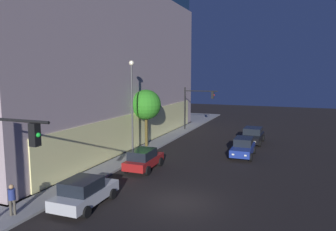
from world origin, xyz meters
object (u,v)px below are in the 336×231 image
(traffic_light_far_corner, at_px, (196,101))
(pedestrian_waiting, at_px, (12,197))
(modern_building, at_px, (40,54))
(street_lamp_sidewalk, at_px, (132,97))
(sidewalk_tree, at_px, (146,105))
(car_silver, at_px, (84,192))
(car_red, at_px, (143,159))
(car_blue, at_px, (243,147))
(car_black, at_px, (252,135))

(traffic_light_far_corner, relative_size, pedestrian_waiting, 3.36)
(modern_building, bearing_deg, street_lamp_sidewalk, -107.87)
(street_lamp_sidewalk, distance_m, sidewalk_tree, 4.26)
(sidewalk_tree, relative_size, car_silver, 1.33)
(traffic_light_far_corner, relative_size, sidewalk_tree, 0.97)
(modern_building, height_order, street_lamp_sidewalk, modern_building)
(car_silver, relative_size, car_red, 1.04)
(car_blue, bearing_deg, sidewalk_tree, 90.56)
(street_lamp_sidewalk, relative_size, sidewalk_tree, 1.47)
(sidewalk_tree, distance_m, car_red, 8.35)
(pedestrian_waiting, distance_m, car_red, 10.36)
(traffic_light_far_corner, distance_m, pedestrian_waiting, 28.25)
(traffic_light_far_corner, xyz_separation_m, car_blue, (-11.03, -7.84, -3.02))
(modern_building, bearing_deg, car_black, -76.54)
(pedestrian_waiting, relative_size, car_silver, 0.38)
(sidewalk_tree, distance_m, pedestrian_waiting, 17.27)
(modern_building, relative_size, car_blue, 7.55)
(modern_building, bearing_deg, car_red, -113.93)
(sidewalk_tree, height_order, car_blue, sidewalk_tree)
(car_blue, bearing_deg, street_lamp_sidewalk, 114.85)
(car_blue, bearing_deg, modern_building, 88.85)
(traffic_light_far_corner, relative_size, car_red, 1.33)
(car_red, height_order, car_black, same)
(street_lamp_sidewalk, relative_size, car_silver, 1.95)
(pedestrian_waiting, bearing_deg, sidewalk_tree, 1.65)
(traffic_light_far_corner, relative_size, car_black, 1.17)
(pedestrian_waiting, bearing_deg, car_black, -21.75)
(modern_building, bearing_deg, sidewalk_tree, -92.35)
(street_lamp_sidewalk, height_order, car_silver, street_lamp_sidewalk)
(sidewalk_tree, xyz_separation_m, car_blue, (0.09, -9.65, -3.50))
(modern_building, relative_size, street_lamp_sidewalk, 4.02)
(car_red, distance_m, car_blue, 9.62)
(car_silver, height_order, car_red, car_red)
(traffic_light_far_corner, xyz_separation_m, car_silver, (-25.46, -1.21, -3.05))
(street_lamp_sidewalk, xyz_separation_m, sidewalk_tree, (4.09, 0.62, -1.04))
(street_lamp_sidewalk, relative_size, car_blue, 1.88)
(traffic_light_far_corner, bearing_deg, street_lamp_sidewalk, 175.54)
(street_lamp_sidewalk, bearing_deg, sidewalk_tree, 8.63)
(car_blue, distance_m, car_black, 6.11)
(car_black, bearing_deg, street_lamp_sidewalk, 138.48)
(car_black, bearing_deg, car_silver, 161.90)
(modern_building, bearing_deg, car_blue, -91.15)
(street_lamp_sidewalk, bearing_deg, car_silver, -166.83)
(car_silver, height_order, car_black, car_black)
(modern_building, xyz_separation_m, street_lamp_sidewalk, (-4.66, -14.44, -4.32))
(car_red, relative_size, car_blue, 0.93)
(traffic_light_far_corner, xyz_separation_m, pedestrian_waiting, (-28.09, 1.32, -2.74))
(car_blue, relative_size, car_black, 0.94)
(pedestrian_waiting, bearing_deg, car_blue, -28.25)
(street_lamp_sidewalk, distance_m, pedestrian_waiting, 13.56)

